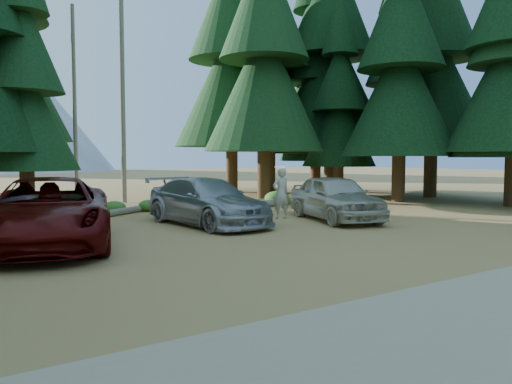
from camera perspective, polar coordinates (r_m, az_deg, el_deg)
ground at (r=13.17m, az=2.63°, el=-6.15°), size 160.00×160.00×0.00m
forest_belt_north at (r=26.69m, az=-16.76°, el=-1.16°), size 36.00×7.00×22.00m
forest_belt_east at (r=27.40m, az=24.37°, el=-1.21°), size 6.00×22.00×22.00m
snag_front at (r=26.61m, az=-15.02°, el=11.81°), size 0.24×0.24×12.00m
snag_back at (r=27.37m, az=-20.02°, el=9.38°), size 0.20×0.20×10.00m
red_pickup at (r=13.94m, az=-22.65°, el=-2.16°), size 4.65×7.05×1.80m
silver_minivan_center at (r=17.19m, az=-5.65°, el=-1.08°), size 2.74×5.72×1.61m
silver_minivan_right at (r=18.56m, az=9.03°, el=-0.62°), size 3.28×5.30×1.68m
frisbee_player at (r=16.88m, az=2.85°, el=-0.11°), size 0.64×0.45×1.78m
log_left at (r=21.33m, az=-14.01°, el=-1.99°), size 3.34×2.38×0.27m
log_mid at (r=24.23m, az=-1.53°, el=-1.19°), size 3.20×0.39×0.26m
log_right at (r=24.91m, az=4.07°, el=-0.97°), size 5.03×2.07×0.33m
shrub_left at (r=18.43m, az=-24.80°, el=-2.99°), size 0.71×0.71×0.39m
shrub_center_left at (r=21.91m, az=-12.12°, el=-1.51°), size 0.91×0.91×0.50m
shrub_center_right at (r=21.41m, az=-15.88°, el=-1.68°), size 0.93×0.93×0.51m
shrub_right at (r=23.77m, az=-3.02°, el=-0.86°), size 1.12×1.12×0.62m
shrub_far_right at (r=24.20m, az=2.46°, el=-0.69°), size 1.24×1.24×0.68m
shrub_edge_east at (r=23.34m, az=8.06°, el=-0.94°), size 1.18×1.18×0.65m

